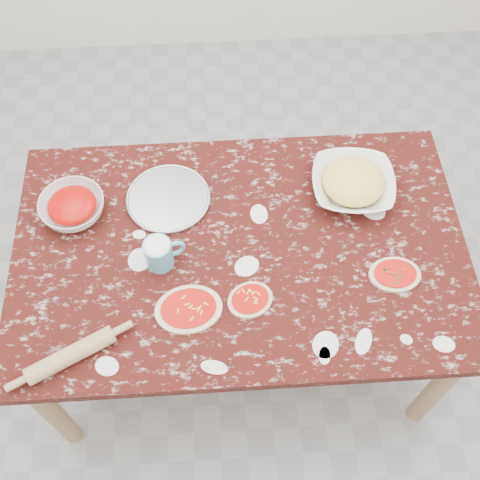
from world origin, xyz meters
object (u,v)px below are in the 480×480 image
worktable (240,259)px  rolling_pin (71,355)px  flour_mug (160,253)px  pizza_tray (168,199)px  cheese_bowl (352,185)px  sauce_bowl (73,208)px

worktable → rolling_pin: size_ratio=5.56×
flour_mug → rolling_pin: bearing=-129.6°
worktable → pizza_tray: size_ratio=5.25×
worktable → flour_mug: size_ratio=11.27×
cheese_bowl → rolling_pin: 1.15m
rolling_pin → pizza_tray: bearing=63.4°
worktable → sauce_bowl: sauce_bowl is taller
flour_mug → rolling_pin: (-0.28, -0.33, -0.03)m
pizza_tray → cheese_bowl: (0.68, -0.00, 0.03)m
pizza_tray → rolling_pin: size_ratio=1.06×
pizza_tray → rolling_pin: bearing=-116.6°
pizza_tray → flour_mug: bearing=-95.0°
pizza_tray → sauce_bowl: (-0.34, -0.04, 0.03)m
worktable → cheese_bowl: cheese_bowl is taller
rolling_pin → sauce_bowl: bearing=94.2°
sauce_bowl → rolling_pin: bearing=-85.8°
rolling_pin → cheese_bowl: bearing=31.3°
worktable → cheese_bowl: (0.43, 0.22, 0.12)m
sauce_bowl → flour_mug: flour_mug is taller
sauce_bowl → pizza_tray: bearing=6.5°
worktable → sauce_bowl: size_ratio=6.83×
flour_mug → rolling_pin: flour_mug is taller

